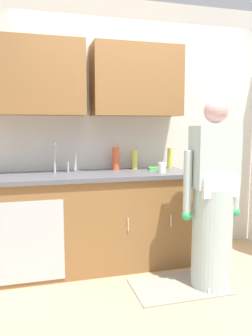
# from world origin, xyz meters

# --- Properties ---
(ground_plane) EXTENTS (9.00, 9.00, 0.00)m
(ground_plane) POSITION_xyz_m (0.00, 0.00, 0.00)
(ground_plane) COLOR tan
(kitchen_wall_with_uppers) EXTENTS (4.80, 0.44, 2.70)m
(kitchen_wall_with_uppers) POSITION_xyz_m (-0.14, 0.99, 1.48)
(kitchen_wall_with_uppers) COLOR beige
(kitchen_wall_with_uppers) RESTS_ON ground
(counter_cabinet) EXTENTS (1.90, 0.62, 0.90)m
(counter_cabinet) POSITION_xyz_m (-0.55, 0.70, 0.45)
(counter_cabinet) COLOR brown
(counter_cabinet) RESTS_ON ground
(countertop) EXTENTS (1.96, 0.66, 0.04)m
(countertop) POSITION_xyz_m (-0.55, 0.70, 0.92)
(countertop) COLOR #595960
(countertop) RESTS_ON counter_cabinet
(sink) EXTENTS (0.50, 0.36, 0.35)m
(sink) POSITION_xyz_m (-0.85, 0.71, 0.93)
(sink) COLOR #B7BABF
(sink) RESTS_ON counter_cabinet
(person_at_sink) EXTENTS (0.55, 0.34, 1.62)m
(person_at_sink) POSITION_xyz_m (0.38, 0.00, 0.69)
(person_at_sink) COLOR white
(person_at_sink) RESTS_ON ground
(floor_mat) EXTENTS (0.80, 0.50, 0.01)m
(floor_mat) POSITION_xyz_m (0.10, 0.05, 0.01)
(floor_mat) COLOR gray
(floor_mat) RESTS_ON ground
(bottle_water_tall) EXTENTS (0.06, 0.06, 0.22)m
(bottle_water_tall) POSITION_xyz_m (0.34, 0.87, 1.05)
(bottle_water_tall) COLOR #D8D14C
(bottle_water_tall) RESTS_ON countertop
(bottle_soap) EXTENTS (0.06, 0.06, 0.20)m
(bottle_soap) POSITION_xyz_m (-0.05, 0.90, 1.04)
(bottle_soap) COLOR #D8D14C
(bottle_soap) RESTS_ON countertop
(bottle_dish_liquid) EXTENTS (0.08, 0.08, 0.24)m
(bottle_dish_liquid) POSITION_xyz_m (-0.26, 0.90, 1.06)
(bottle_dish_liquid) COLOR #E05933
(bottle_dish_liquid) RESTS_ON countertop
(cup_by_sink) EXTENTS (0.08, 0.08, 0.10)m
(cup_by_sink) POSITION_xyz_m (0.13, 0.56, 0.99)
(cup_by_sink) COLOR white
(cup_by_sink) RESTS_ON countertop
(sponge) EXTENTS (0.11, 0.07, 0.03)m
(sponge) POSITION_xyz_m (0.12, 0.77, 0.96)
(sponge) COLOR #4CBF4C
(sponge) RESTS_ON countertop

